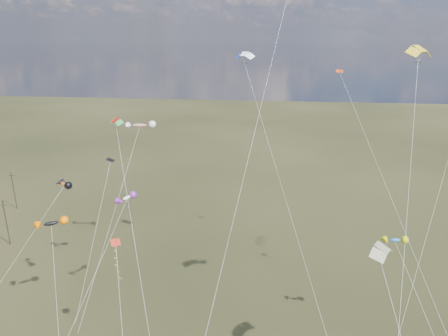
# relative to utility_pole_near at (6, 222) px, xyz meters

# --- Properties ---
(utility_pole_near) EXTENTS (1.40, 0.20, 8.00)m
(utility_pole_near) POSITION_rel_utility_pole_near_xyz_m (0.00, 0.00, 0.00)
(utility_pole_near) COLOR black
(utility_pole_near) RESTS_ON ground
(utility_pole_far) EXTENTS (1.40, 0.20, 8.00)m
(utility_pole_far) POSITION_rel_utility_pole_near_xyz_m (-8.00, 14.00, 0.00)
(utility_pole_far) COLOR black
(utility_pole_far) RESTS_ON ground
(diamond_black_mid) EXTENTS (2.78, 10.08, 18.34)m
(diamond_black_mid) POSITION_rel_utility_pole_near_xyz_m (22.10, -10.03, 10.01)
(diamond_black_mid) COLOR black
(diamond_black_mid) RESTS_ON ground
(diamond_red_low) EXTENTS (3.97, 8.91, 14.75)m
(diamond_red_low) POSITION_rel_utility_pole_near_xyz_m (28.94, -22.98, 7.80)
(diamond_red_low) COLOR red
(diamond_red_low) RESTS_ON ground
(diamond_orange_center) EXTENTS (12.68, 20.82, 29.30)m
(diamond_orange_center) POSITION_rel_utility_pole_near_xyz_m (55.51, -6.25, 16.23)
(diamond_orange_center) COLOR #C3400F
(diamond_orange_center) RESTS_ON ground
(parafoil_yellow) EXTENTS (4.98, 19.16, 33.07)m
(parafoil_yellow) POSITION_rel_utility_pole_near_xyz_m (55.45, -18.59, 28.16)
(parafoil_yellow) COLOR gold
(parafoil_yellow) RESTS_ON ground
(parafoil_blue_white) EXTENTS (12.73, 15.85, 32.02)m
(parafoil_blue_white) POSITION_rel_utility_pole_near_xyz_m (39.71, -5.11, 27.14)
(parafoil_blue_white) COLOR blue
(parafoil_blue_white) RESTS_ON ground
(parafoil_striped) EXTENTS (5.91, 11.47, 17.28)m
(parafoil_striped) POSITION_rel_utility_pole_near_xyz_m (52.89, -24.29, 12.44)
(parafoil_striped) COLOR yellow
(parafoil_striped) RESTS_ON ground
(parafoil_tricolor) EXTENTS (8.34, 13.57, 24.62)m
(parafoil_tricolor) POSITION_rel_utility_pole_near_xyz_m (25.16, -11.23, 19.82)
(parafoil_tricolor) COLOR yellow
(parafoil_tricolor) RESTS_ON ground
(novelty_black_orange) EXTENTS (6.67, 11.37, 13.58)m
(novelty_black_orange) POSITION_rel_utility_pole_near_xyz_m (18.53, -16.53, 8.86)
(novelty_black_orange) COLOR black
(novelty_black_orange) RESTS_ON ground
(novelty_orange_black) EXTENTS (10.75, 12.39, 17.22)m
(novelty_orange_black) POSITION_rel_utility_pole_near_xyz_m (18.85, -13.47, 12.52)
(novelty_orange_black) COLOR #C55815
(novelty_orange_black) RESTS_ON ground
(novelty_white_purple) EXTENTS (6.55, 10.47, 16.03)m
(novelty_white_purple) POSITION_rel_utility_pole_near_xyz_m (26.83, -14.09, 11.42)
(novelty_white_purple) COLOR white
(novelty_white_purple) RESTS_ON ground
(novelty_redwhite_stripe) EXTENTS (5.28, 18.36, 22.10)m
(novelty_redwhite_stripe) POSITION_rel_utility_pole_near_xyz_m (24.64, -1.72, 17.36)
(novelty_redwhite_stripe) COLOR red
(novelty_redwhite_stripe) RESTS_ON ground
(novelty_blue_yellow) EXTENTS (6.87, 7.39, 13.35)m
(novelty_blue_yellow) POSITION_rel_utility_pole_near_xyz_m (56.75, -15.73, 8.78)
(novelty_blue_yellow) COLOR blue
(novelty_blue_yellow) RESTS_ON ground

